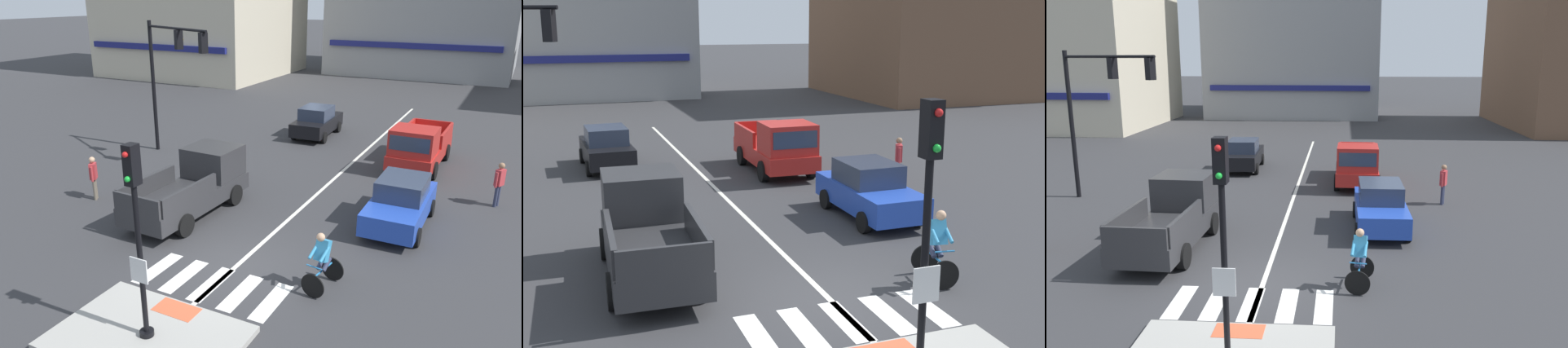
% 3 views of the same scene
% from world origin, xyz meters
% --- Properties ---
extents(ground_plane, '(300.00, 300.00, 0.00)m').
position_xyz_m(ground_plane, '(0.00, 0.00, 0.00)').
color(ground_plane, '#333335').
extents(signal_pole, '(0.44, 0.38, 4.40)m').
position_xyz_m(signal_pole, '(0.00, -3.67, 2.81)').
color(signal_pole, black).
rests_on(signal_pole, traffic_island).
extents(crosswalk_stripe_a, '(0.44, 1.80, 0.01)m').
position_xyz_m(crosswalk_stripe_a, '(-1.79, -1.03, 0.00)').
color(crosswalk_stripe_a, silver).
rests_on(crosswalk_stripe_a, ground).
extents(crosswalk_stripe_b, '(0.44, 1.80, 0.01)m').
position_xyz_m(crosswalk_stripe_b, '(-0.89, -1.03, 0.00)').
color(crosswalk_stripe_b, silver).
rests_on(crosswalk_stripe_b, ground).
extents(crosswalk_stripe_c, '(0.44, 1.80, 0.01)m').
position_xyz_m(crosswalk_stripe_c, '(0.00, -1.03, 0.00)').
color(crosswalk_stripe_c, silver).
rests_on(crosswalk_stripe_c, ground).
extents(crosswalk_stripe_d, '(0.44, 1.80, 0.01)m').
position_xyz_m(crosswalk_stripe_d, '(0.89, -1.03, 0.00)').
color(crosswalk_stripe_d, silver).
rests_on(crosswalk_stripe_d, ground).
extents(crosswalk_stripe_e, '(0.44, 1.80, 0.01)m').
position_xyz_m(crosswalk_stripe_e, '(1.79, -1.03, 0.00)').
color(crosswalk_stripe_e, silver).
rests_on(crosswalk_stripe_e, ground).
extents(lane_centre_line, '(0.14, 28.00, 0.01)m').
position_xyz_m(lane_centre_line, '(0.11, 10.00, 0.00)').
color(lane_centre_line, silver).
rests_on(lane_centre_line, ground).
extents(building_corner_right, '(18.85, 16.13, 13.69)m').
position_xyz_m(building_corner_right, '(25.37, 33.62, 6.86)').
color(building_corner_right, brown).
rests_on(building_corner_right, ground).
extents(building_far_block, '(17.20, 15.68, 14.08)m').
position_xyz_m(building_far_block, '(-2.83, 43.71, 7.06)').
color(building_far_block, gray).
rests_on(building_far_block, ground).
extents(car_blue_eastbound_mid, '(1.87, 4.11, 1.64)m').
position_xyz_m(car_blue_eastbound_mid, '(3.55, 5.01, 0.81)').
color(car_blue_eastbound_mid, '#2347B7').
rests_on(car_blue_eastbound_mid, ground).
extents(car_black_westbound_distant, '(1.97, 4.16, 1.64)m').
position_xyz_m(car_black_westbound_distant, '(-3.11, 14.39, 0.81)').
color(car_black_westbound_distant, black).
rests_on(car_black_westbound_distant, ground).
extents(pickup_truck_charcoal_westbound_near, '(2.18, 5.16, 2.08)m').
position_xyz_m(pickup_truck_charcoal_westbound_near, '(-3.16, 2.91, 0.98)').
color(pickup_truck_charcoal_westbound_near, '#2D2D30').
rests_on(pickup_truck_charcoal_westbound_near, ground).
extents(pickup_truck_red_eastbound_far, '(2.14, 5.14, 2.08)m').
position_xyz_m(pickup_truck_red_eastbound_far, '(2.90, 11.27, 0.98)').
color(pickup_truck_red_eastbound_far, red).
rests_on(pickup_truck_red_eastbound_far, ground).
extents(cyclist, '(0.82, 1.18, 1.68)m').
position_xyz_m(cyclist, '(2.68, 0.08, 0.87)').
color(cyclist, black).
rests_on(cyclist, ground).
extents(pedestrian_waiting_far_side, '(0.35, 0.51, 1.67)m').
position_xyz_m(pedestrian_waiting_far_side, '(6.33, 8.22, 0.98)').
color(pedestrian_waiting_far_side, '#2D334C').
rests_on(pedestrian_waiting_far_side, ground).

